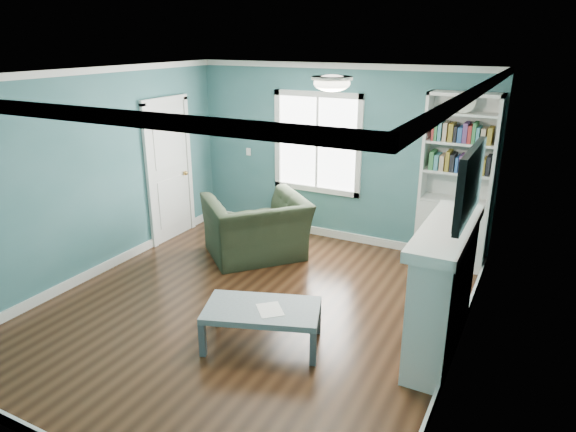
% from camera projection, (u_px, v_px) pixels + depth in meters
% --- Properties ---
extents(floor, '(5.00, 5.00, 0.00)m').
position_uv_depth(floor, '(250.00, 309.00, 5.87)').
color(floor, black).
rests_on(floor, ground).
extents(room_walls, '(5.00, 5.00, 5.00)m').
position_uv_depth(room_walls, '(246.00, 175.00, 5.34)').
color(room_walls, '#306466').
rests_on(room_walls, ground).
extents(trim, '(4.50, 5.00, 2.60)m').
position_uv_depth(trim, '(247.00, 206.00, 5.46)').
color(trim, white).
rests_on(trim, ground).
extents(window, '(1.40, 0.06, 1.50)m').
position_uv_depth(window, '(317.00, 143.00, 7.60)').
color(window, white).
rests_on(window, room_walls).
extents(bookshelf, '(0.90, 0.35, 2.31)m').
position_uv_depth(bookshelf, '(455.00, 200.00, 6.72)').
color(bookshelf, silver).
rests_on(bookshelf, ground).
extents(fireplace, '(0.44, 1.58, 1.30)m').
position_uv_depth(fireplace, '(444.00, 291.00, 4.92)').
color(fireplace, black).
rests_on(fireplace, ground).
extents(tv, '(0.06, 1.10, 0.65)m').
position_uv_depth(tv, '(470.00, 183.00, 4.51)').
color(tv, black).
rests_on(tv, fireplace).
extents(door, '(0.12, 0.98, 2.17)m').
position_uv_depth(door, '(169.00, 169.00, 7.65)').
color(door, silver).
rests_on(door, ground).
extents(ceiling_fixture, '(0.38, 0.38, 0.15)m').
position_uv_depth(ceiling_fixture, '(332.00, 82.00, 4.71)').
color(ceiling_fixture, white).
rests_on(ceiling_fixture, room_walls).
extents(light_switch, '(0.08, 0.01, 0.12)m').
position_uv_depth(light_switch, '(249.00, 152.00, 8.20)').
color(light_switch, white).
rests_on(light_switch, room_walls).
extents(recliner, '(1.51, 1.55, 1.15)m').
position_uv_depth(recliner, '(256.00, 218.00, 7.09)').
color(recliner, black).
rests_on(recliner, ground).
extents(coffee_table, '(1.28, 0.96, 0.41)m').
position_uv_depth(coffee_table, '(262.00, 312.00, 5.09)').
color(coffee_table, '#444B52').
rests_on(coffee_table, ground).
extents(paper_sheet, '(0.36, 0.37, 0.00)m').
position_uv_depth(paper_sheet, '(270.00, 310.00, 5.03)').
color(paper_sheet, white).
rests_on(paper_sheet, coffee_table).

